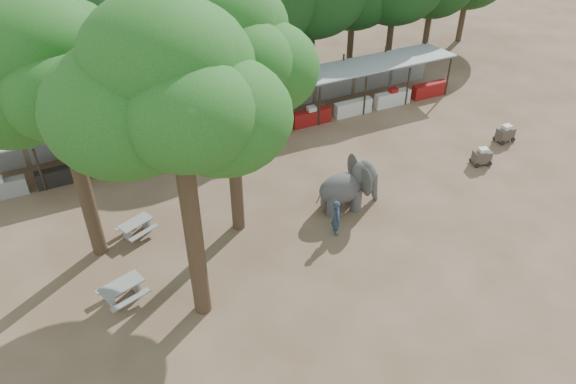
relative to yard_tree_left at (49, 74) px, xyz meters
name	(u,v)px	position (x,y,z in m)	size (l,w,h in m)	color
ground	(364,294)	(9.13, -7.19, -8.20)	(100.00, 100.00, 0.00)	brown
vendor_stalls	(238,114)	(9.13, 6.65, -7.02)	(28.00, 2.99, 2.80)	#9A9CA1
yard_tree_left	(49,74)	(0.00, 0.00, 0.00)	(7.10, 6.90, 11.02)	#332316
yard_tree_center	(168,90)	(3.00, -5.00, 1.01)	(7.10, 6.90, 12.04)	#332316
yard_tree_back	(221,46)	(6.00, -1.00, 0.34)	(7.10, 6.90, 11.36)	#332316
backdrop_trees	(202,9)	(9.13, 11.81, -2.69)	(46.46, 5.95, 8.33)	#332316
elephant	(349,186)	(11.36, -1.99, -7.00)	(3.16, 2.42, 2.41)	#3D3B3B
handler	(337,217)	(9.91, -3.44, -7.31)	(0.64, 0.43, 1.78)	#26384C
picnic_table_near	(122,290)	(0.49, -3.43, -7.67)	(1.99, 1.89, 0.81)	gray
picnic_table_far	(136,226)	(1.83, 0.21, -7.73)	(1.85, 1.77, 0.72)	gray
cart_front	(482,156)	(19.52, -1.81, -7.72)	(1.11, 0.84, 0.98)	#3D312B
cart_back	(505,133)	(22.25, -0.55, -7.70)	(1.06, 0.70, 1.02)	#3D312B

